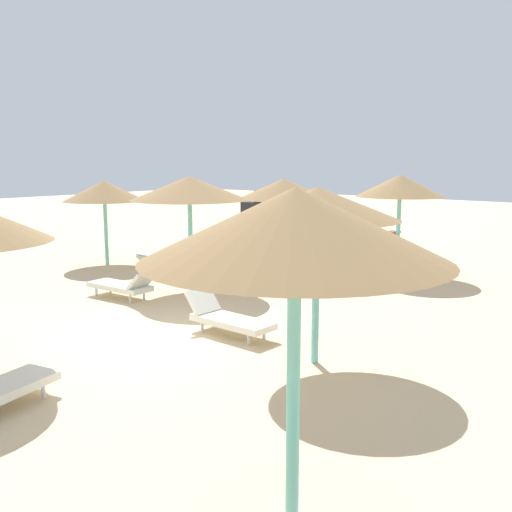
{
  "coord_description": "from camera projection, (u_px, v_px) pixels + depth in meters",
  "views": [
    {
      "loc": [
        8.06,
        -6.6,
        3.32
      ],
      "look_at": [
        0.0,
        3.0,
        1.2
      ],
      "focal_mm": 40.33,
      "sensor_mm": 36.0,
      "label": 1
    }
  ],
  "objects": [
    {
      "name": "ground_plane",
      "position": [
        152.0,
        340.0,
        10.64
      ],
      "size": [
        80.0,
        80.0,
        0.0
      ],
      "primitive_type": "plane",
      "color": "beige"
    },
    {
      "name": "parasol_1",
      "position": [
        400.0,
        186.0,
        16.3
      ],
      "size": [
        2.51,
        2.51,
        2.89
      ],
      "color": "#6BC6BC",
      "rests_on": "ground"
    },
    {
      "name": "parasol_2",
      "position": [
        317.0,
        204.0,
        9.06
      ],
      "size": [
        2.64,
        2.64,
        2.89
      ],
      "color": "#6BC6BC",
      "rests_on": "ground"
    },
    {
      "name": "parasol_3",
      "position": [
        284.0,
        189.0,
        18.93
      ],
      "size": [
        3.1,
        3.1,
        2.69
      ],
      "color": "#6BC6BC",
      "rests_on": "ground"
    },
    {
      "name": "parasol_4",
      "position": [
        295.0,
        226.0,
        4.74
      ],
      "size": [
        2.62,
        2.62,
        3.1
      ],
      "color": "#6BC6BC",
      "rests_on": "ground"
    },
    {
      "name": "parasol_6",
      "position": [
        189.0,
        188.0,
        14.34
      ],
      "size": [
        2.98,
        2.98,
        2.9
      ],
      "color": "#6BC6BC",
      "rests_on": "ground"
    },
    {
      "name": "parasol_7",
      "position": [
        104.0,
        191.0,
        18.05
      ],
      "size": [
        2.57,
        2.57,
        2.65
      ],
      "color": "#6BC6BC",
      "rests_on": "ground"
    },
    {
      "name": "lounger_1",
      "position": [
        342.0,
        263.0,
        16.71
      ],
      "size": [
        1.02,
        1.94,
        0.8
      ],
      "color": "silver",
      "rests_on": "ground"
    },
    {
      "name": "lounger_2",
      "position": [
        227.0,
        318.0,
        10.96
      ],
      "size": [
        1.86,
        0.66,
        0.79
      ],
      "color": "silver",
      "rests_on": "ground"
    },
    {
      "name": "lounger_3",
      "position": [
        344.0,
        254.0,
        18.37
      ],
      "size": [
        1.98,
        1.11,
        0.73
      ],
      "color": "silver",
      "rests_on": "ground"
    },
    {
      "name": "lounger_6",
      "position": [
        123.0,
        285.0,
        13.8
      ],
      "size": [
        1.92,
        0.79,
        0.75
      ],
      "color": "silver",
      "rests_on": "ground"
    },
    {
      "name": "lounger_7",
      "position": [
        169.0,
        254.0,
        18.35
      ],
      "size": [
        1.4,
        1.96,
        0.77
      ],
      "color": "silver",
      "rests_on": "ground"
    },
    {
      "name": "bench_0",
      "position": [
        386.0,
        236.0,
        22.52
      ],
      "size": [
        0.55,
        1.53,
        0.49
      ],
      "color": "brown",
      "rests_on": "ground"
    },
    {
      "name": "parked_car",
      "position": [
        281.0,
        208.0,
        29.41
      ],
      "size": [
        4.16,
        2.33,
        1.72
      ],
      "color": "black",
      "rests_on": "ground"
    }
  ]
}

